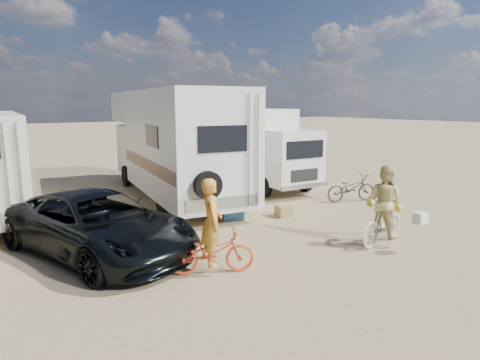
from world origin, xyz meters
TOP-DOWN VIEW (x-y plane):
  - ground at (0.00, 0.00)m, footprint 140.00×140.00m
  - rv_main at (0.35, 7.00)m, footprint 3.63×9.07m
  - box_truck at (3.92, 6.66)m, footprint 2.34×5.49m
  - dark_suv at (-3.48, 2.58)m, footprint 3.65×5.37m
  - bike_man at (-1.95, 0.32)m, footprint 1.74×1.20m
  - bike_woman at (2.23, -0.41)m, footprint 1.74×0.73m
  - rider_man at (-1.95, 0.32)m, footprint 0.62×0.73m
  - rider_woman at (2.23, -0.41)m, footprint 0.75×0.90m
  - bike_parked at (4.96, 2.98)m, footprint 1.84×1.10m
  - cooler at (0.48, 3.33)m, footprint 0.69×0.58m
  - crate at (1.86, 2.73)m, footprint 0.49×0.49m

SIDE VIEW (x-z plane):
  - ground at x=0.00m, z-range 0.00..0.00m
  - crate at x=1.86m, z-range 0.00..0.33m
  - cooler at x=0.48m, z-range 0.00..0.47m
  - bike_man at x=-1.95m, z-range 0.00..0.86m
  - bike_parked at x=4.96m, z-range 0.00..0.91m
  - bike_woman at x=2.23m, z-range 0.00..1.01m
  - dark_suv at x=-3.48m, z-range 0.00..1.36m
  - rider_woman at x=2.23m, z-range 0.00..1.68m
  - rider_man at x=-1.95m, z-range 0.00..1.69m
  - box_truck at x=3.92m, z-range 0.00..3.04m
  - rv_main at x=0.35m, z-range 0.00..3.66m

